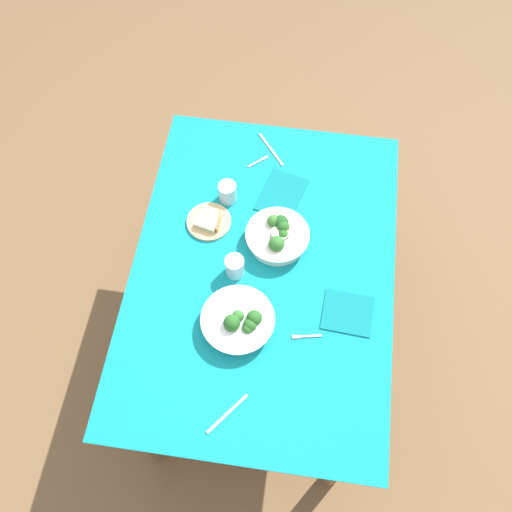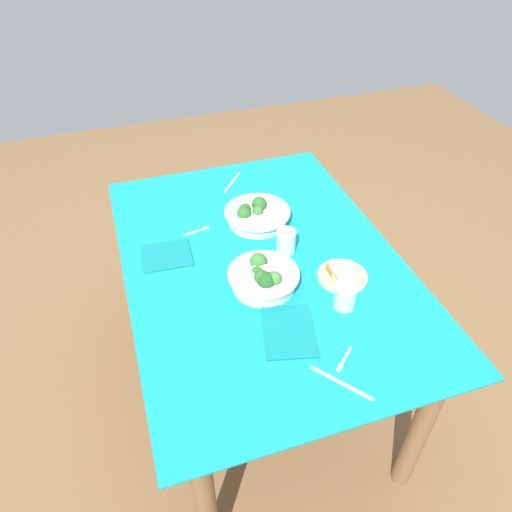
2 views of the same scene
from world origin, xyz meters
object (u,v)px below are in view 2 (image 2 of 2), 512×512
at_px(fork_by_far_bowl, 198,231).
at_px(napkin_folded_lower, 289,331).
at_px(napkin_folded_upper, 167,255).
at_px(water_glass_side, 345,296).
at_px(water_glass_center, 286,241).
at_px(broccoli_bowl_far, 256,215).
at_px(fork_by_near_bowl, 344,360).
at_px(table_knife_left, 341,383).
at_px(bread_side_plate, 342,275).
at_px(table_knife_right, 232,182).
at_px(broccoli_bowl_near, 263,278).

height_order(fork_by_far_bowl, napkin_folded_lower, napkin_folded_lower).
distance_m(napkin_folded_upper, napkin_folded_lower, 0.57).
height_order(water_glass_side, napkin_folded_upper, water_glass_side).
height_order(water_glass_center, water_glass_side, water_glass_center).
relative_size(broccoli_bowl_far, fork_by_near_bowl, 3.14).
distance_m(water_glass_center, table_knife_left, 0.60).
xyz_separation_m(table_knife_left, napkin_folded_upper, (-0.71, -0.37, 0.00)).
bearing_deg(water_glass_center, bread_side_plate, 33.92).
relative_size(water_glass_center, fork_by_far_bowl, 0.84).
xyz_separation_m(bread_side_plate, water_glass_center, (-0.20, -0.14, 0.03)).
height_order(water_glass_side, table_knife_right, water_glass_side).
bearing_deg(table_knife_right, napkin_folded_lower, 33.63).
xyz_separation_m(broccoli_bowl_near, napkin_folded_upper, (-0.26, -0.29, -0.04)).
relative_size(water_glass_side, napkin_folded_lower, 0.40).
relative_size(bread_side_plate, water_glass_side, 2.03).
distance_m(broccoli_bowl_far, fork_by_far_bowl, 0.24).
bearing_deg(broccoli_bowl_far, water_glass_side, 13.68).
distance_m(water_glass_center, table_knife_right, 0.53).
bearing_deg(table_knife_right, bread_side_plate, 53.21).
distance_m(fork_by_near_bowl, table_knife_right, 1.06).
height_order(broccoli_bowl_far, table_knife_right, broccoli_bowl_far).
xyz_separation_m(napkin_folded_upper, napkin_folded_lower, (0.48, 0.30, 0.00)).
relative_size(broccoli_bowl_near, water_glass_center, 2.73).
relative_size(water_glass_center, water_glass_side, 1.04).
relative_size(broccoli_bowl_near, fork_by_far_bowl, 2.30).
xyz_separation_m(broccoli_bowl_near, table_knife_left, (0.44, 0.08, -0.04)).
distance_m(fork_by_far_bowl, napkin_folded_lower, 0.61).
bearing_deg(water_glass_side, fork_by_far_bowl, -145.83).
xyz_separation_m(bread_side_plate, fork_by_near_bowl, (0.33, -0.15, -0.01)).
bearing_deg(napkin_folded_upper, table_knife_right, 138.37).
xyz_separation_m(broccoli_bowl_near, fork_by_near_bowl, (0.37, 0.12, -0.04)).
bearing_deg(broccoli_bowl_near, water_glass_side, 52.73).
relative_size(fork_by_far_bowl, table_knife_left, 0.54).
relative_size(bread_side_plate, fork_by_near_bowl, 2.10).
height_order(table_knife_left, napkin_folded_upper, napkin_folded_upper).
relative_size(broccoli_bowl_far, napkin_folded_lower, 1.21).
height_order(broccoli_bowl_far, table_knife_left, broccoli_bowl_far).
relative_size(broccoli_bowl_near, fork_by_near_bowl, 2.93).
relative_size(broccoli_bowl_far, napkin_folded_upper, 1.47).
relative_size(broccoli_bowl_near, table_knife_right, 1.35).
relative_size(broccoli_bowl_far, broccoli_bowl_near, 1.07).
bearing_deg(water_glass_center, table_knife_left, -5.64).
relative_size(fork_by_near_bowl, napkin_folded_upper, 0.47).
bearing_deg(fork_by_near_bowl, fork_by_far_bowl, -111.40).
height_order(bread_side_plate, water_glass_center, water_glass_center).
bearing_deg(water_glass_center, broccoli_bowl_far, -166.96).
bearing_deg(water_glass_side, fork_by_near_bowl, -25.87).
xyz_separation_m(fork_by_near_bowl, table_knife_right, (-1.06, -0.04, -0.00)).
xyz_separation_m(table_knife_left, napkin_folded_lower, (-0.22, -0.07, 0.00)).
bearing_deg(napkin_folded_upper, broccoli_bowl_far, 104.77).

